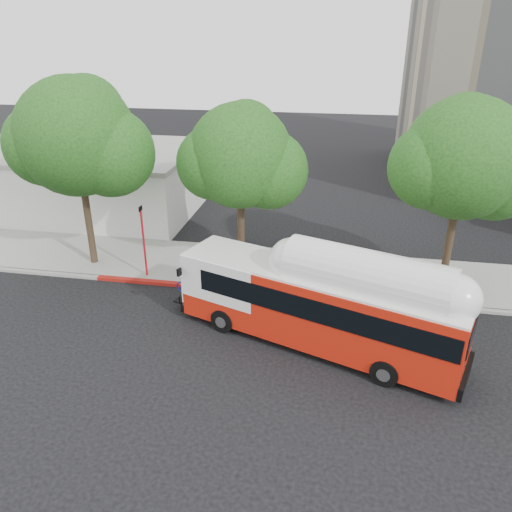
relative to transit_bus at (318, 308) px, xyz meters
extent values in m
plane|color=black|center=(-3.29, -0.11, -1.69)|extent=(120.00, 120.00, 0.00)
cube|color=gray|center=(-3.29, 6.39, -1.61)|extent=(60.00, 5.00, 0.15)
cube|color=gray|center=(-3.29, 3.79, -1.61)|extent=(60.00, 0.30, 0.15)
cube|color=maroon|center=(-6.29, 3.79, -1.61)|extent=(10.00, 0.32, 0.16)
cylinder|color=#2D2116|center=(-12.29, 5.39, 1.35)|extent=(0.36, 0.36, 6.08)
sphere|color=#174313|center=(-12.29, 5.39, 5.15)|extent=(5.80, 5.80, 5.80)
sphere|color=#174313|center=(-10.70, 5.59, 4.39)|extent=(4.35, 4.35, 4.35)
cylinder|color=#2D2116|center=(-4.29, 5.89, 1.03)|extent=(0.36, 0.36, 5.44)
sphere|color=#174313|center=(-4.29, 5.89, 4.43)|extent=(5.00, 5.00, 5.00)
sphere|color=#174313|center=(-2.92, 6.09, 3.75)|extent=(3.75, 3.75, 3.75)
cylinder|color=#2D2116|center=(5.71, 5.69, 1.19)|extent=(0.36, 0.36, 5.76)
sphere|color=#174313|center=(5.71, 5.69, 4.79)|extent=(5.40, 5.40, 5.40)
sphere|color=#174313|center=(7.19, 5.89, 4.07)|extent=(4.05, 4.05, 4.05)
cube|color=silver|center=(-17.29, 13.89, 0.31)|extent=(16.00, 10.00, 4.00)
cube|color=gray|center=(-17.29, 13.89, 2.41)|extent=(16.20, 10.20, 0.30)
cube|color=red|center=(-0.08, 0.03, 0.01)|extent=(11.47, 6.18, 2.73)
cube|color=black|center=(0.36, -0.13, 0.58)|extent=(10.42, 5.85, 0.90)
cube|color=white|center=(-0.08, 0.03, 1.42)|extent=(11.44, 6.11, 0.09)
cube|color=white|center=(1.69, -0.62, 1.66)|extent=(6.31, 3.84, 0.52)
cube|color=black|center=(-5.88, 2.15, -1.21)|extent=(1.29, 1.85, 0.06)
imported|color=navy|center=(-5.88, 2.15, -0.76)|extent=(1.08, 1.71, 0.85)
cylinder|color=red|center=(-8.90, 4.36, 0.13)|extent=(0.11, 0.11, 3.63)
cube|color=black|center=(-8.90, 4.36, 2.04)|extent=(0.05, 0.36, 0.23)
camera|label=1|loc=(0.55, -17.04, 9.98)|focal=35.00mm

